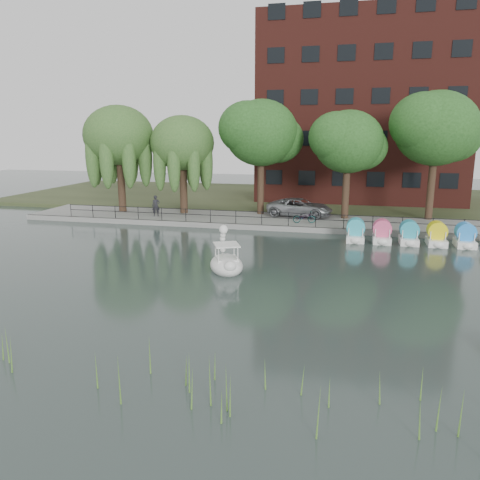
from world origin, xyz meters
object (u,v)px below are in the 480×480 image
(bicycle, at_px, (304,216))
(pedestrian, at_px, (156,204))
(minivan, at_px, (300,206))
(swan_boat, at_px, (226,261))

(bicycle, bearing_deg, pedestrian, 76.56)
(bicycle, bearing_deg, minivan, 0.37)
(minivan, relative_size, pedestrian, 3.07)
(minivan, bearing_deg, bicycle, -161.14)
(minivan, distance_m, swan_boat, 15.32)
(minivan, height_order, bicycle, minivan)
(bicycle, height_order, pedestrian, pedestrian)
(minivan, height_order, swan_boat, swan_boat)
(pedestrian, bearing_deg, minivan, -10.85)
(bicycle, height_order, swan_boat, swan_boat)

